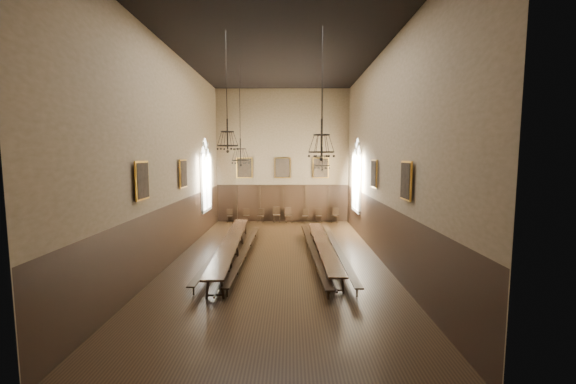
{
  "coord_description": "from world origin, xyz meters",
  "views": [
    {
      "loc": [
        0.57,
        -15.15,
        4.52
      ],
      "look_at": [
        0.43,
        1.5,
        2.81
      ],
      "focal_mm": 22.0,
      "sensor_mm": 36.0,
      "label": 1
    }
  ],
  "objects_px": {
    "bench_left_inner": "(245,253)",
    "chandelier_front_left": "(227,137)",
    "bench_right_outer": "(337,251)",
    "chair_1": "(246,218)",
    "chandelier_back_left": "(240,154)",
    "chandelier_back_right": "(322,158)",
    "bench_left_outer": "(220,252)",
    "bench_right_inner": "(313,252)",
    "chair_5": "(305,218)",
    "chair_7": "(335,218)",
    "chair_2": "(260,218)",
    "chair_0": "(230,218)",
    "table_right": "(323,250)",
    "chandelier_front_right": "(321,144)",
    "chair_3": "(277,218)",
    "table_left": "(232,248)",
    "chair_4": "(288,218)",
    "chair_6": "(319,218)"
  },
  "relations": [
    {
      "from": "bench_left_inner",
      "to": "chandelier_front_left",
      "type": "height_order",
      "value": "chandelier_front_left"
    },
    {
      "from": "bench_right_outer",
      "to": "chair_1",
      "type": "height_order",
      "value": "chair_1"
    },
    {
      "from": "chandelier_back_left",
      "to": "chandelier_back_right",
      "type": "relative_size",
      "value": 0.95
    },
    {
      "from": "bench_left_outer",
      "to": "bench_right_inner",
      "type": "relative_size",
      "value": 0.92
    },
    {
      "from": "chair_5",
      "to": "chair_7",
      "type": "distance_m",
      "value": 2.02
    },
    {
      "from": "chair_2",
      "to": "chandelier_back_left",
      "type": "bearing_deg",
      "value": -83.92
    },
    {
      "from": "chair_7",
      "to": "chandelier_front_left",
      "type": "xyz_separation_m",
      "value": [
        -5.34,
        -10.53,
        4.89
      ]
    },
    {
      "from": "chair_7",
      "to": "chandelier_back_left",
      "type": "xyz_separation_m",
      "value": [
        -5.58,
        -5.5,
        4.29
      ]
    },
    {
      "from": "chair_0",
      "to": "chair_2",
      "type": "distance_m",
      "value": 2.11
    },
    {
      "from": "table_right",
      "to": "bench_left_outer",
      "type": "xyz_separation_m",
      "value": [
        -4.56,
        -0.04,
        -0.09
      ]
    },
    {
      "from": "chair_0",
      "to": "chandelier_front_right",
      "type": "xyz_separation_m",
      "value": [
        5.27,
        -11.04,
        4.66
      ]
    },
    {
      "from": "chair_3",
      "to": "chair_5",
      "type": "xyz_separation_m",
      "value": [
        1.95,
        -0.08,
        -0.04
      ]
    },
    {
      "from": "chair_3",
      "to": "chandelier_front_right",
      "type": "distance_m",
      "value": 12.15
    },
    {
      "from": "bench_left_inner",
      "to": "chair_3",
      "type": "distance_m",
      "value": 8.64
    },
    {
      "from": "chair_1",
      "to": "chandelier_front_right",
      "type": "xyz_separation_m",
      "value": [
        4.13,
        -11.05,
        4.65
      ]
    },
    {
      "from": "bench_right_inner",
      "to": "chair_5",
      "type": "xyz_separation_m",
      "value": [
        -0.01,
        8.37,
        -0.01
      ]
    },
    {
      "from": "table_left",
      "to": "bench_right_inner",
      "type": "height_order",
      "value": "table_left"
    },
    {
      "from": "bench_left_inner",
      "to": "bench_left_outer",
      "type": "bearing_deg",
      "value": 175.97
    },
    {
      "from": "chandelier_front_left",
      "to": "chair_2",
      "type": "bearing_deg",
      "value": 88.54
    },
    {
      "from": "chair_7",
      "to": "chandelier_back_right",
      "type": "relative_size",
      "value": 0.19
    },
    {
      "from": "chair_3",
      "to": "chair_4",
      "type": "bearing_deg",
      "value": -17.99
    },
    {
      "from": "bench_right_outer",
      "to": "chandelier_front_right",
      "type": "height_order",
      "value": "chandelier_front_right"
    },
    {
      "from": "chair_6",
      "to": "chandelier_back_right",
      "type": "height_order",
      "value": "chandelier_back_right"
    },
    {
      "from": "chair_1",
      "to": "chandelier_back_right",
      "type": "distance_m",
      "value": 8.62
    },
    {
      "from": "chair_7",
      "to": "chandelier_front_right",
      "type": "height_order",
      "value": "chandelier_front_right"
    },
    {
      "from": "table_left",
      "to": "table_right",
      "type": "relative_size",
      "value": 1.14
    },
    {
      "from": "bench_left_outer",
      "to": "bench_right_outer",
      "type": "relative_size",
      "value": 0.95
    },
    {
      "from": "chair_1",
      "to": "chair_5",
      "type": "relative_size",
      "value": 1.03
    },
    {
      "from": "bench_left_outer",
      "to": "chair_4",
      "type": "distance_m",
      "value": 8.88
    },
    {
      "from": "chair_0",
      "to": "chair_7",
      "type": "bearing_deg",
      "value": -10.25
    },
    {
      "from": "chair_1",
      "to": "chandelier_back_left",
      "type": "height_order",
      "value": "chandelier_back_left"
    },
    {
      "from": "chair_5",
      "to": "chandelier_front_left",
      "type": "relative_size",
      "value": 0.21
    },
    {
      "from": "chair_6",
      "to": "chandelier_front_right",
      "type": "xyz_separation_m",
      "value": [
        -0.82,
        -11.02,
        4.65
      ]
    },
    {
      "from": "chair_3",
      "to": "chandelier_back_right",
      "type": "height_order",
      "value": "chandelier_back_right"
    },
    {
      "from": "chair_2",
      "to": "chandelier_back_right",
      "type": "xyz_separation_m",
      "value": [
        3.64,
        -5.93,
        4.13
      ]
    },
    {
      "from": "bench_right_outer",
      "to": "chair_2",
      "type": "height_order",
      "value": "chair_2"
    },
    {
      "from": "bench_left_outer",
      "to": "chair_4",
      "type": "relative_size",
      "value": 8.9
    },
    {
      "from": "bench_right_inner",
      "to": "chair_1",
      "type": "distance_m",
      "value": 9.36
    },
    {
      "from": "chair_2",
      "to": "bench_left_inner",
      "type": "bearing_deg",
      "value": -78.29
    },
    {
      "from": "chair_3",
      "to": "bench_left_inner",
      "type": "bearing_deg",
      "value": -105.76
    },
    {
      "from": "chair_1",
      "to": "chair_6",
      "type": "relative_size",
      "value": 1.02
    },
    {
      "from": "chair_3",
      "to": "chair_6",
      "type": "distance_m",
      "value": 2.88
    },
    {
      "from": "chair_0",
      "to": "chandelier_back_left",
      "type": "bearing_deg",
      "value": -83.52
    },
    {
      "from": "bench_left_inner",
      "to": "chair_2",
      "type": "height_order",
      "value": "chair_2"
    },
    {
      "from": "bench_right_outer",
      "to": "chair_3",
      "type": "bearing_deg",
      "value": 109.89
    },
    {
      "from": "bench_left_inner",
      "to": "bench_right_inner",
      "type": "height_order",
      "value": "bench_right_inner"
    },
    {
      "from": "bench_left_outer",
      "to": "chair_6",
      "type": "xyz_separation_m",
      "value": [
        5.06,
        8.47,
        0.02
      ]
    },
    {
      "from": "chair_3",
      "to": "chair_7",
      "type": "height_order",
      "value": "chair_3"
    },
    {
      "from": "chair_4",
      "to": "bench_right_outer",
      "type": "bearing_deg",
      "value": -86.3
    },
    {
      "from": "table_right",
      "to": "table_left",
      "type": "bearing_deg",
      "value": 178.7
    }
  ]
}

